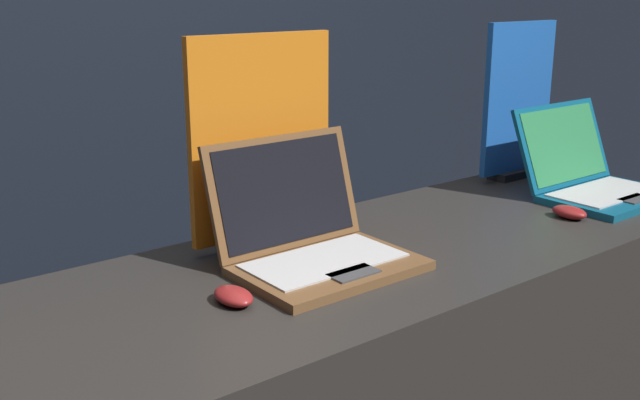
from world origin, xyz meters
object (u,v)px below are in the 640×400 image
object	(u,v)px
mouse_back	(569,212)
promo_stand_back	(518,105)
laptop_middle	(312,237)
laptop_back	(591,176)
mouse_middle	(233,296)
promo_stand_middle	(263,146)

from	to	relation	value
mouse_back	promo_stand_back	world-z (taller)	promo_stand_back
laptop_middle	promo_stand_back	distance (m)	1.00
laptop_back	mouse_back	world-z (taller)	laptop_back
laptop_back	mouse_back	size ratio (longest dim) A/B	3.93
mouse_middle	promo_stand_back	distance (m)	1.26
laptop_back	promo_stand_middle	bearing A→B (deg)	165.78
mouse_back	laptop_back	bearing A→B (deg)	20.92
laptop_middle	mouse_back	bearing A→B (deg)	-11.71
promo_stand_middle	laptop_back	bearing A→B (deg)	-14.22
mouse_middle	mouse_back	size ratio (longest dim) A/B	1.03
mouse_middle	mouse_back	bearing A→B (deg)	-4.57
laptop_middle	mouse_middle	world-z (taller)	laptop_middle
promo_stand_middle	promo_stand_back	world-z (taller)	promo_stand_middle
laptop_middle	mouse_back	distance (m)	0.74
mouse_back	promo_stand_middle	bearing A→B (deg)	155.39
laptop_middle	promo_stand_back	xyz separation A→B (m)	(0.96, 0.21, 0.17)
laptop_middle	promo_stand_middle	distance (m)	0.25
laptop_middle	promo_stand_middle	world-z (taller)	promo_stand_middle
mouse_middle	promo_stand_middle	world-z (taller)	promo_stand_middle
laptop_back	mouse_back	xyz separation A→B (m)	(-0.23, -0.09, -0.04)
laptop_middle	laptop_back	xyz separation A→B (m)	(0.96, -0.06, -0.00)
promo_stand_middle	laptop_back	world-z (taller)	promo_stand_middle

